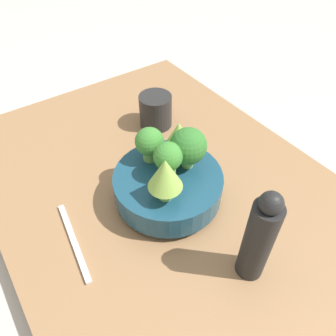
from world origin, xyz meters
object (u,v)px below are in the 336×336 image
cup (156,111)px  fork (74,241)px  pepper_mill (259,238)px  bowl (168,186)px

cup → fork: cup is taller
cup → fork: (0.20, -0.30, -0.04)m
pepper_mill → fork: size_ratio=1.08×
cup → pepper_mill: (0.41, -0.09, 0.05)m
bowl → cup: bearing=152.1°
cup → pepper_mill: bearing=-12.5°
cup → pepper_mill: size_ratio=0.43×
bowl → pepper_mill: 0.20m
cup → fork: size_ratio=0.46×
cup → fork: 0.36m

